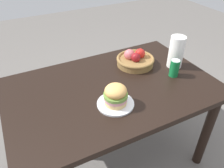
{
  "coord_description": "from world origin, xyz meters",
  "views": [
    {
      "loc": [
        -0.55,
        -1.09,
        1.64
      ],
      "look_at": [
        -0.03,
        -0.05,
        0.81
      ],
      "focal_mm": 35.96,
      "sensor_mm": 36.0,
      "label": 1
    }
  ],
  "objects_px": {
    "sandwich": "(116,95)",
    "plate": "(116,104)",
    "fruit_basket": "(135,60)",
    "soda_can": "(174,68)",
    "paper_towel_roll": "(176,52)"
  },
  "relations": [
    {
      "from": "soda_can",
      "to": "fruit_basket",
      "type": "distance_m",
      "value": 0.31
    },
    {
      "from": "fruit_basket",
      "to": "paper_towel_roll",
      "type": "relative_size",
      "value": 1.21
    },
    {
      "from": "plate",
      "to": "fruit_basket",
      "type": "distance_m",
      "value": 0.5
    },
    {
      "from": "plate",
      "to": "sandwich",
      "type": "distance_m",
      "value": 0.07
    },
    {
      "from": "sandwich",
      "to": "fruit_basket",
      "type": "relative_size",
      "value": 0.5
    },
    {
      "from": "plate",
      "to": "soda_can",
      "type": "bearing_deg",
      "value": 10.16
    },
    {
      "from": "paper_towel_roll",
      "to": "plate",
      "type": "bearing_deg",
      "value": -162.08
    },
    {
      "from": "sandwich",
      "to": "fruit_basket",
      "type": "bearing_deg",
      "value": 44.76
    },
    {
      "from": "sandwich",
      "to": "fruit_basket",
      "type": "distance_m",
      "value": 0.5
    },
    {
      "from": "plate",
      "to": "soda_can",
      "type": "height_order",
      "value": "soda_can"
    },
    {
      "from": "sandwich",
      "to": "fruit_basket",
      "type": "height_order",
      "value": "sandwich"
    },
    {
      "from": "plate",
      "to": "fruit_basket",
      "type": "relative_size",
      "value": 0.78
    },
    {
      "from": "plate",
      "to": "paper_towel_roll",
      "type": "height_order",
      "value": "paper_towel_roll"
    },
    {
      "from": "sandwich",
      "to": "plate",
      "type": "bearing_deg",
      "value": 0.0
    },
    {
      "from": "sandwich",
      "to": "paper_towel_roll",
      "type": "relative_size",
      "value": 0.6
    }
  ]
}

